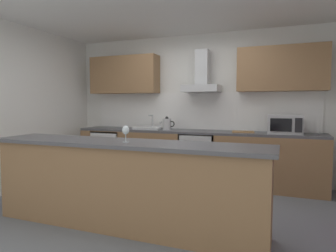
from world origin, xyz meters
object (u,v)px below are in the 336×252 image
object	(u,v)px
chopping_board	(243,132)
kettle	(167,124)
range_hood	(202,79)
sink	(150,128)
oven	(199,157)
wine_glass	(126,131)
microwave	(285,124)
refrigerator	(112,153)

from	to	relation	value
chopping_board	kettle	bearing A→B (deg)	-179.56
range_hood	chopping_board	size ratio (longest dim) A/B	2.12
sink	chopping_board	xyz separation A→B (m)	(1.66, -0.03, -0.02)
kettle	sink	bearing A→B (deg)	172.75
oven	wine_glass	world-z (taller)	wine_glass
range_hood	chopping_board	bearing A→B (deg)	-11.94
microwave	kettle	distance (m)	1.94
refrigerator	kettle	xyz separation A→B (m)	(1.15, -0.03, 0.58)
kettle	wine_glass	xyz separation A→B (m)	(0.35, -2.11, 0.07)
microwave	sink	distance (m)	2.29
sink	range_hood	size ratio (longest dim) A/B	0.69
refrigerator	sink	world-z (taller)	sink
refrigerator	wine_glass	size ratio (longest dim) A/B	4.78
wine_glass	chopping_board	distance (m)	2.33
refrigerator	microwave	size ratio (longest dim) A/B	1.70
microwave	sink	xyz separation A→B (m)	(-2.29, 0.04, -0.12)
sink	chopping_board	distance (m)	1.66
refrigerator	kettle	size ratio (longest dim) A/B	2.94
oven	chopping_board	xyz separation A→B (m)	(0.72, -0.02, 0.45)
chopping_board	microwave	bearing A→B (deg)	-0.38
chopping_board	refrigerator	bearing A→B (deg)	179.51
oven	refrigerator	distance (m)	1.74
oven	refrigerator	world-z (taller)	oven
refrigerator	range_hood	world-z (taller)	range_hood
microwave	kettle	size ratio (longest dim) A/B	1.73
microwave	chopping_board	bearing A→B (deg)	179.62
sink	kettle	xyz separation A→B (m)	(0.35, -0.04, 0.08)
sink	range_hood	xyz separation A→B (m)	(0.94, 0.12, 0.86)
refrigerator	range_hood	size ratio (longest dim) A/B	1.18
refrigerator	chopping_board	bearing A→B (deg)	-0.49
sink	kettle	bearing A→B (deg)	-7.25
kettle	range_hood	world-z (taller)	range_hood
microwave	kettle	world-z (taller)	microwave
refrigerator	kettle	world-z (taller)	kettle
oven	refrigerator	size ratio (longest dim) A/B	0.94
refrigerator	microwave	xyz separation A→B (m)	(3.09, -0.03, 0.62)
oven	sink	world-z (taller)	sink
range_hood	chopping_board	xyz separation A→B (m)	(0.72, -0.15, -0.88)
range_hood	wine_glass	distance (m)	2.39
oven	range_hood	distance (m)	1.33
wine_glass	oven	bearing A→B (deg)	83.85
refrigerator	kettle	distance (m)	1.29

